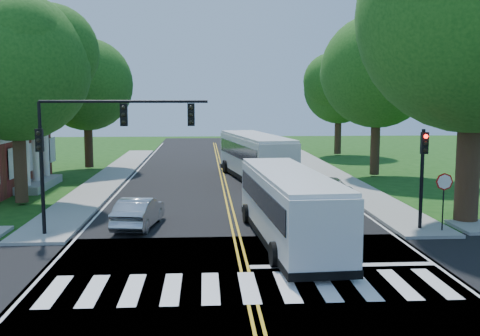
{
  "coord_description": "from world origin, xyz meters",
  "views": [
    {
      "loc": [
        -1.36,
        -17.39,
        5.88
      ],
      "look_at": [
        0.43,
        10.53,
        2.4
      ],
      "focal_mm": 42.0,
      "sensor_mm": 36.0,
      "label": 1
    }
  ],
  "objects": [
    {
      "name": "sidewalk_nw",
      "position": [
        -8.3,
        25.0,
        0.07
      ],
      "size": [
        2.6,
        40.0,
        0.15
      ],
      "primitive_type": "cube",
      "color": "gray",
      "rests_on": "ground"
    },
    {
      "name": "hatchback",
      "position": [
        -4.37,
        8.0,
        0.71
      ],
      "size": [
        2.09,
        4.42,
        1.4
      ],
      "primitive_type": "imported",
      "rotation": [
        0.0,
        0.0,
        2.99
      ],
      "color": "#B2B5BA",
      "rests_on": "road"
    },
    {
      "name": "tree_west_near",
      "position": [
        -11.5,
        14.0,
        7.53
      ],
      "size": [
        8.0,
        8.0,
        11.4
      ],
      "color": "black",
      "rests_on": "ground"
    },
    {
      "name": "cross_road",
      "position": [
        0.0,
        0.0,
        0.01
      ],
      "size": [
        60.0,
        12.0,
        0.01
      ],
      "primitive_type": "cube",
      "color": "black",
      "rests_on": "ground"
    },
    {
      "name": "crosswalk",
      "position": [
        0.0,
        -0.5,
        0.02
      ],
      "size": [
        12.6,
        3.0,
        0.01
      ],
      "primitive_type": "cube",
      "color": "silver",
      "rests_on": "road"
    },
    {
      "name": "tree_west_far",
      "position": [
        -11.0,
        30.0,
        7.0
      ],
      "size": [
        7.6,
        7.6,
        10.67
      ],
      "color": "black",
      "rests_on": "ground"
    },
    {
      "name": "bus_follow",
      "position": [
        2.31,
        22.83,
        1.73
      ],
      "size": [
        4.69,
        12.87,
        3.26
      ],
      "rotation": [
        0.0,
        0.0,
        3.3
      ],
      "color": "silver",
      "rests_on": "road"
    },
    {
      "name": "bus_lead",
      "position": [
        2.08,
        5.04,
        1.54
      ],
      "size": [
        3.24,
        11.34,
        2.9
      ],
      "rotation": [
        0.0,
        0.0,
        3.2
      ],
      "color": "silver",
      "rests_on": "road"
    },
    {
      "name": "signal_nw",
      "position": [
        -5.86,
        6.43,
        4.38
      ],
      "size": [
        7.15,
        0.46,
        5.66
      ],
      "color": "black",
      "rests_on": "ground"
    },
    {
      "name": "tree_ne_big",
      "position": [
        11.0,
        8.0,
        9.62
      ],
      "size": [
        10.8,
        10.8,
        14.91
      ],
      "color": "black",
      "rests_on": "ground"
    },
    {
      "name": "center_line",
      "position": [
        0.0,
        22.0,
        0.01
      ],
      "size": [
        0.36,
        70.0,
        0.01
      ],
      "primitive_type": "cube",
      "color": "gold",
      "rests_on": "road"
    },
    {
      "name": "dark_sedan",
      "position": [
        4.98,
        18.04,
        0.57
      ],
      "size": [
        2.36,
        4.1,
        1.12
      ],
      "primitive_type": "imported",
      "rotation": [
        0.0,
        0.0,
        2.92
      ],
      "color": "black",
      "rests_on": "road"
    },
    {
      "name": "tree_east_mid",
      "position": [
        11.5,
        24.0,
        7.86
      ],
      "size": [
        8.4,
        8.4,
        11.93
      ],
      "color": "black",
      "rests_on": "ground"
    },
    {
      "name": "ground",
      "position": [
        0.0,
        0.0,
        0.0
      ],
      "size": [
        140.0,
        140.0,
        0.0
      ],
      "primitive_type": "plane",
      "color": "#154210",
      "rests_on": "ground"
    },
    {
      "name": "suv",
      "position": [
        5.72,
        14.35,
        0.69
      ],
      "size": [
        2.27,
        4.9,
        1.36
      ],
      "primitive_type": "imported",
      "rotation": [
        0.0,
        0.0,
        3.14
      ],
      "color": "#A8AAAF",
      "rests_on": "road"
    },
    {
      "name": "signal_ne",
      "position": [
        8.2,
        6.44,
        2.96
      ],
      "size": [
        0.3,
        0.46,
        4.4
      ],
      "color": "black",
      "rests_on": "ground"
    },
    {
      "name": "edge_line_e",
      "position": [
        6.8,
        22.0,
        0.01
      ],
      "size": [
        0.12,
        70.0,
        0.01
      ],
      "primitive_type": "cube",
      "color": "silver",
      "rests_on": "road"
    },
    {
      "name": "sidewalk_ne",
      "position": [
        8.3,
        25.0,
        0.07
      ],
      "size": [
        2.6,
        40.0,
        0.15
      ],
      "primitive_type": "cube",
      "color": "gray",
      "rests_on": "ground"
    },
    {
      "name": "stop_bar",
      "position": [
        3.5,
        1.6,
        0.02
      ],
      "size": [
        6.6,
        0.4,
        0.01
      ],
      "primitive_type": "cube",
      "color": "silver",
      "rests_on": "road"
    },
    {
      "name": "edge_line_w",
      "position": [
        -6.8,
        22.0,
        0.01
      ],
      "size": [
        0.12,
        70.0,
        0.01
      ],
      "primitive_type": "cube",
      "color": "silver",
      "rests_on": "road"
    },
    {
      "name": "road",
      "position": [
        0.0,
        18.0,
        0.01
      ],
      "size": [
        14.0,
        96.0,
        0.01
      ],
      "primitive_type": "cube",
      "color": "black",
      "rests_on": "ground"
    },
    {
      "name": "tree_east_far",
      "position": [
        12.5,
        40.0,
        6.86
      ],
      "size": [
        7.2,
        7.2,
        10.34
      ],
      "color": "black",
      "rests_on": "ground"
    },
    {
      "name": "stop_sign",
      "position": [
        9.0,
        5.98,
        2.03
      ],
      "size": [
        0.76,
        0.08,
        2.53
      ],
      "color": "black",
      "rests_on": "ground"
    }
  ]
}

